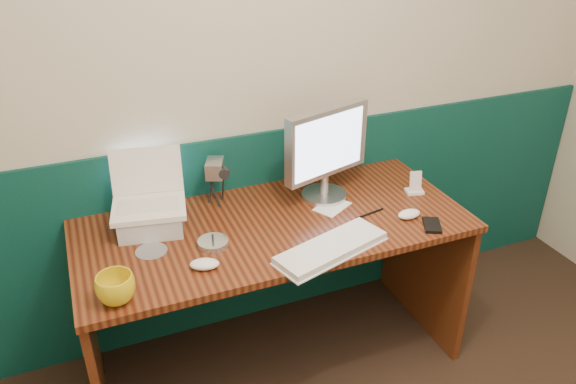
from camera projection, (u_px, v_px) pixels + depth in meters
name	position (u px, v px, depth m)	size (l,w,h in m)	color
back_wall	(279.00, 75.00, 2.42)	(3.50, 0.04, 2.50)	beige
wainscot	(281.00, 224.00, 2.77)	(3.48, 0.02, 1.00)	#08372F
desk	(275.00, 295.00, 2.48)	(1.60, 0.70, 0.75)	#3C140A
laptop_riser	(151.00, 220.00, 2.24)	(0.25, 0.21, 0.09)	#B8BDC3
laptop	(146.00, 184.00, 2.16)	(0.28, 0.22, 0.24)	white
monitor	(325.00, 154.00, 2.40)	(0.42, 0.12, 0.42)	#B6B6BC
keyboard	(331.00, 249.00, 2.11)	(0.45, 0.15, 0.03)	white
mouse_right	(409.00, 214.00, 2.33)	(0.10, 0.06, 0.03)	white
mouse_left	(205.00, 264.00, 2.02)	(0.11, 0.06, 0.04)	white
mug	(116.00, 289.00, 1.84)	(0.13, 0.13, 0.10)	gold
camcorder	(216.00, 184.00, 2.41)	(0.08, 0.12, 0.18)	#A4A5A9
cd_spindle	(213.00, 243.00, 2.15)	(0.12, 0.12, 0.02)	silver
cd_loose_a	(151.00, 251.00, 2.12)	(0.12, 0.12, 0.00)	#B2B8C3
pen	(370.00, 213.00, 2.36)	(0.01, 0.01, 0.14)	black
papers	(332.00, 207.00, 2.41)	(0.16, 0.10, 0.00)	silver
dock	(414.00, 191.00, 2.53)	(0.08, 0.06, 0.01)	white
music_player	(416.00, 181.00, 2.50)	(0.05, 0.01, 0.09)	white
pda	(432.00, 225.00, 2.27)	(0.07, 0.11, 0.01)	black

